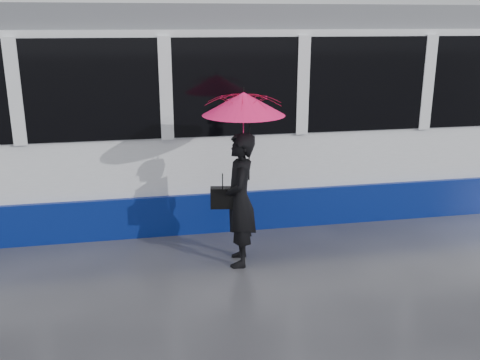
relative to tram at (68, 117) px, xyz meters
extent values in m
plane|color=#2A2A2E|center=(2.33, -2.50, -1.64)|extent=(90.00, 90.00, 0.00)
cube|color=#3F3D38|center=(2.33, -0.72, -1.63)|extent=(34.00, 0.07, 0.02)
cube|color=#3F3D38|center=(2.33, 0.72, -1.63)|extent=(34.00, 0.07, 0.02)
cube|color=white|center=(0.00, 0.00, -0.11)|extent=(24.00, 2.40, 2.95)
cube|color=navy|center=(0.00, 0.00, -1.33)|extent=(24.00, 2.56, 0.62)
cube|color=black|center=(0.00, 0.00, 0.56)|extent=(23.00, 2.48, 1.40)
cube|color=slate|center=(0.00, 0.00, 1.54)|extent=(23.60, 2.20, 0.35)
imported|color=black|center=(2.33, -2.37, -0.75)|extent=(0.52, 0.70, 1.77)
imported|color=#F11490|center=(2.38, -2.37, 0.22)|extent=(1.10, 1.12, 0.88)
cone|color=#F11490|center=(2.38, -2.37, 0.50)|extent=(1.19, 1.19, 0.29)
cylinder|color=black|center=(2.38, -2.37, 0.66)|extent=(0.01, 0.01, 0.07)
cylinder|color=black|center=(2.46, -2.35, -0.11)|extent=(0.02, 0.02, 0.77)
cube|color=black|center=(2.11, -2.35, -0.71)|extent=(0.33, 0.18, 0.27)
cylinder|color=black|center=(2.11, -2.35, -0.49)|extent=(0.01, 0.01, 0.18)
camera|label=1|loc=(1.10, -8.82, 1.48)|focal=40.00mm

